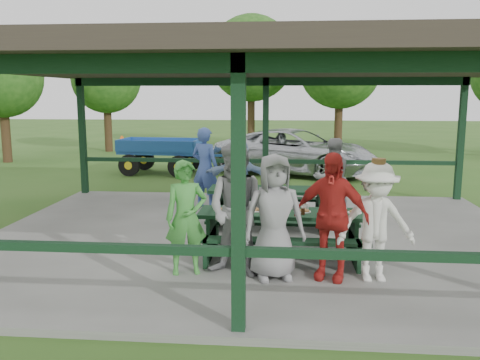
# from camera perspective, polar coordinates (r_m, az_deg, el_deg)

# --- Properties ---
(ground) EXTENTS (90.00, 90.00, 0.00)m
(ground) POSITION_cam_1_polar(r_m,az_deg,el_deg) (9.48, 1.93, -6.86)
(ground) COLOR #2E561B
(ground) RESTS_ON ground
(concrete_slab) EXTENTS (10.00, 8.00, 0.10)m
(concrete_slab) POSITION_cam_1_polar(r_m,az_deg,el_deg) (9.47, 1.93, -6.57)
(concrete_slab) COLOR slate
(concrete_slab) RESTS_ON ground
(pavilion_structure) EXTENTS (10.60, 8.60, 3.24)m
(pavilion_structure) POSITION_cam_1_polar(r_m,az_deg,el_deg) (9.11, 2.05, 12.62)
(pavilion_structure) COLOR black
(pavilion_structure) RESTS_ON concrete_slab
(picnic_table_near) EXTENTS (2.63, 1.39, 0.75)m
(picnic_table_near) POSITION_cam_1_polar(r_m,az_deg,el_deg) (8.16, 4.69, -5.42)
(picnic_table_near) COLOR black
(picnic_table_near) RESTS_ON concrete_slab
(picnic_table_far) EXTENTS (2.35, 1.39, 0.75)m
(picnic_table_far) POSITION_cam_1_polar(r_m,az_deg,el_deg) (10.11, 3.24, -2.52)
(picnic_table_far) COLOR black
(picnic_table_far) RESTS_ON concrete_slab
(table_setting) EXTENTS (2.27, 0.45, 0.10)m
(table_setting) POSITION_cam_1_polar(r_m,az_deg,el_deg) (8.12, 6.02, -3.27)
(table_setting) COLOR white
(table_setting) RESTS_ON picnic_table_near
(contestant_green) EXTENTS (0.70, 0.55, 1.66)m
(contestant_green) POSITION_cam_1_polar(r_m,az_deg,el_deg) (7.37, -6.06, -4.22)
(contestant_green) COLOR green
(contestant_green) RESTS_ON concrete_slab
(contestant_grey_left) EXTENTS (1.10, 0.96, 1.92)m
(contestant_grey_left) POSITION_cam_1_polar(r_m,az_deg,el_deg) (7.21, -0.22, -3.42)
(contestant_grey_left) COLOR gray
(contestant_grey_left) RESTS_ON concrete_slab
(contestant_grey_mid) EXTENTS (0.98, 0.77, 1.78)m
(contestant_grey_mid) POSITION_cam_1_polar(r_m,az_deg,el_deg) (7.15, 3.87, -4.16)
(contestant_grey_mid) COLOR gray
(contestant_grey_mid) RESTS_ON concrete_slab
(contestant_red) EXTENTS (1.15, 0.75, 1.81)m
(contestant_red) POSITION_cam_1_polar(r_m,az_deg,el_deg) (7.22, 10.17, -4.02)
(contestant_red) COLOR red
(contestant_red) RESTS_ON concrete_slab
(contestant_white_fedora) EXTENTS (1.14, 0.72, 1.73)m
(contestant_white_fedora) POSITION_cam_1_polar(r_m,az_deg,el_deg) (7.29, 15.01, -4.58)
(contestant_white_fedora) COLOR white
(contestant_white_fedora) RESTS_ON concrete_slab
(spectator_lblue) EXTENTS (1.57, 0.59, 1.66)m
(spectator_lblue) POSITION_cam_1_polar(r_m,az_deg,el_deg) (11.06, -0.16, 0.45)
(spectator_lblue) COLOR #82A1CA
(spectator_lblue) RESTS_ON concrete_slab
(spectator_blue) EXTENTS (0.80, 0.67, 1.86)m
(spectator_blue) POSITION_cam_1_polar(r_m,az_deg,el_deg) (11.65, -3.95, 1.39)
(spectator_blue) COLOR #3A5398
(spectator_blue) RESTS_ON concrete_slab
(spectator_grey) EXTENTS (1.00, 0.90, 1.69)m
(spectator_grey) POSITION_cam_1_polar(r_m,az_deg,el_deg) (10.83, 10.28, 0.20)
(spectator_grey) COLOR gray
(spectator_grey) RESTS_ON concrete_slab
(pickup_truck) EXTENTS (6.05, 4.48, 1.53)m
(pickup_truck) POSITION_cam_1_polar(r_m,az_deg,el_deg) (17.41, 6.30, 3.19)
(pickup_truck) COLOR silver
(pickup_truck) RESTS_ON ground
(farm_trailer) EXTENTS (3.68, 1.80, 1.28)m
(farm_trailer) POSITION_cam_1_polar(r_m,az_deg,el_deg) (17.58, -8.89, 2.78)
(farm_trailer) COLOR navy
(farm_trailer) RESTS_ON ground
(tree_far_left) EXTENTS (3.21, 3.21, 5.02)m
(tree_far_left) POSITION_cam_1_polar(r_m,az_deg,el_deg) (24.91, -14.81, 10.90)
(tree_far_left) COLOR #372516
(tree_far_left) RESTS_ON ground
(tree_left) EXTENTS (4.15, 4.15, 6.48)m
(tree_left) POSITION_cam_1_polar(r_m,az_deg,el_deg) (25.08, 1.28, 13.48)
(tree_left) COLOR #372516
(tree_left) RESTS_ON ground
(tree_mid) EXTENTS (3.62, 3.62, 5.66)m
(tree_mid) POSITION_cam_1_polar(r_m,az_deg,el_deg) (23.45, 11.18, 12.21)
(tree_mid) COLOR #372516
(tree_mid) RESTS_ON ground
(tree_edge_left) EXTENTS (3.15, 3.15, 4.92)m
(tree_edge_left) POSITION_cam_1_polar(r_m,az_deg,el_deg) (22.27, -25.20, 10.34)
(tree_edge_left) COLOR #372516
(tree_edge_left) RESTS_ON ground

